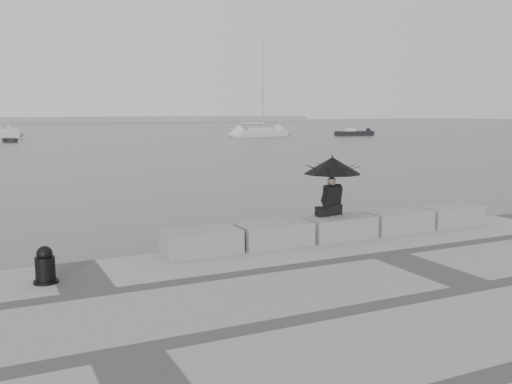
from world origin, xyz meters
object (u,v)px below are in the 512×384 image
mooring_bollard (45,268)px  small_motorboat (354,133)px  dinghy (11,139)px  sailboat_right (260,133)px  seated_person (332,170)px

mooring_bollard → small_motorboat: size_ratio=0.12×
dinghy → sailboat_right: bearing=-21.3°
mooring_bollard → dinghy: 57.64m
sailboat_right → small_motorboat: (12.99, -2.78, -0.21)m
mooring_bollard → small_motorboat: (45.29, 54.64, -0.46)m
sailboat_right → dinghy: bearing=168.1°
seated_person → mooring_bollard: 6.70m
mooring_bollard → dinghy: bearing=87.9°
sailboat_right → small_motorboat: bearing=-23.6°
small_motorboat → dinghy: small_motorboat is taller
seated_person → dinghy: bearing=88.9°
seated_person → sailboat_right: size_ratio=0.11×
sailboat_right → dinghy: (-30.19, 0.18, -0.25)m
seated_person → small_motorboat: 66.15m
mooring_bollard → dinghy: mooring_bollard is taller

